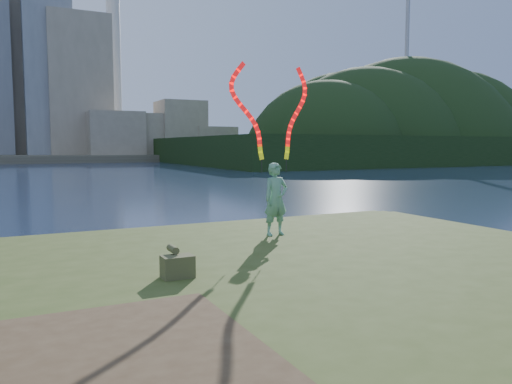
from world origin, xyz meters
TOP-DOWN VIEW (x-y plane):
  - ground at (0.00, 0.00)m, footprint 320.00×320.00m
  - grassy_knoll at (0.00, -2.30)m, footprint 20.00×18.00m
  - dirt_patch at (-2.20, -3.20)m, footprint 3.20×3.00m
  - far_shore at (0.00, 95.00)m, footprint 320.00×40.00m
  - wooded_hill at (59.57, 59.96)m, footprint 78.00×50.00m
  - woman_with_ribbons at (2.38, 1.72)m, footprint 2.02×0.41m
  - canvas_bag at (-0.60, -0.75)m, footprint 0.46×0.52m

SIDE VIEW (x-z plane):
  - ground at x=0.00m, z-range 0.00..0.00m
  - wooded_hill at x=59.57m, z-range -31.34..31.66m
  - grassy_knoll at x=0.00m, z-range -0.06..0.74m
  - far_shore at x=0.00m, z-range 0.00..1.20m
  - dirt_patch at x=-2.20m, z-range 0.80..0.82m
  - canvas_bag at x=-0.60m, z-range 0.76..1.20m
  - woman_with_ribbons at x=2.38m, z-range 0.24..4.20m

